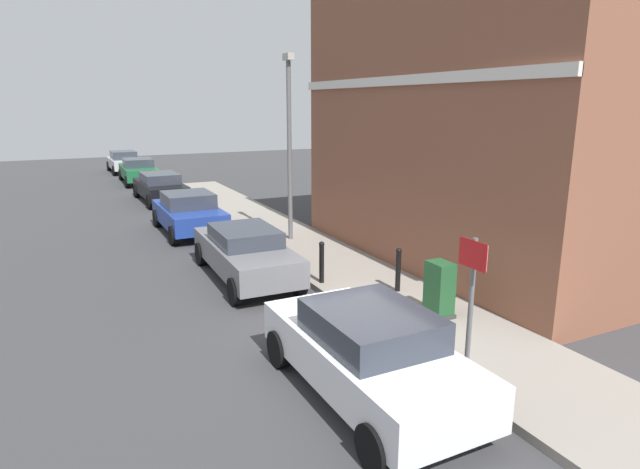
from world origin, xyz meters
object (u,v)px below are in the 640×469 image
object	(u,v)px
car_white	(368,352)
car_blue	(189,212)
car_silver	(124,161)
car_green	(138,170)
street_sign	(472,288)
lamppost	(289,140)
bollard_near_cabinet	(398,268)
car_grey	(245,252)
car_black	(160,186)
utility_cabinet	(439,291)
bollard_far_kerb	(322,261)

from	to	relation	value
car_white	car_blue	distance (m)	11.95
car_white	car_silver	size ratio (longest dim) A/B	1.05
car_white	car_green	distance (m)	25.18
car_white	street_sign	size ratio (longest dim) A/B	1.81
car_green	street_sign	world-z (taller)	street_sign
lamppost	car_green	bearing A→B (deg)	98.59
bollard_near_cabinet	street_sign	bearing A→B (deg)	-109.00
car_grey	car_green	bearing A→B (deg)	1.21
car_blue	lamppost	bearing A→B (deg)	-137.91
car_black	car_silver	world-z (taller)	car_silver
car_white	car_blue	xyz separation A→B (m)	(0.01, 11.95, -0.02)
utility_cabinet	bollard_far_kerb	bearing A→B (deg)	112.62
car_blue	car_silver	bearing A→B (deg)	-0.22
car_grey	bollard_near_cabinet	xyz separation A→B (m)	(2.75, -2.86, -0.02)
car_blue	car_white	bearing A→B (deg)	179.76
car_white	utility_cabinet	bearing A→B (deg)	-57.57
car_grey	car_green	distance (m)	18.89
street_sign	car_blue	bearing A→B (deg)	97.29
car_black	car_green	world-z (taller)	car_green
car_black	utility_cabinet	bearing A→B (deg)	-172.90
bollard_far_kerb	car_white	bearing A→B (deg)	-108.41
bollard_far_kerb	utility_cabinet	bearing A→B (deg)	-67.38
car_green	bollard_far_kerb	world-z (taller)	car_green
car_white	car_black	world-z (taller)	car_white
car_grey	bollard_far_kerb	distance (m)	2.09
car_green	street_sign	bearing A→B (deg)	-175.85
bollard_near_cabinet	car_black	bearing A→B (deg)	100.08
car_white	car_grey	world-z (taller)	car_white
utility_cabinet	car_grey	bearing A→B (deg)	120.64
car_green	car_silver	world-z (taller)	car_silver
bollard_near_cabinet	lamppost	size ratio (longest dim) A/B	0.18
car_black	bollard_near_cabinet	bearing A→B (deg)	-171.61
car_white	car_black	distance (m)	18.60
car_blue	car_green	size ratio (longest dim) A/B	0.89
car_grey	car_black	xyz separation A→B (m)	(0.05, 12.30, -0.01)
car_silver	car_blue	bearing A→B (deg)	178.59
bollard_far_kerb	lamppost	world-z (taller)	lamppost
bollard_near_cabinet	car_green	bearing A→B (deg)	97.14
car_blue	utility_cabinet	world-z (taller)	car_blue
car_black	lamppost	size ratio (longest dim) A/B	0.78
car_grey	car_blue	size ratio (longest dim) A/B	1.12
bollard_far_kerb	car_green	bearing A→B (deg)	93.92
car_grey	bollard_far_kerb	world-z (taller)	car_grey
car_white	car_grey	bearing A→B (deg)	-1.96
street_sign	utility_cabinet	bearing A→B (deg)	61.22
car_blue	utility_cabinet	size ratio (longest dim) A/B	3.50
car_silver	bollard_near_cabinet	size ratio (longest dim) A/B	3.82
bollard_far_kerb	lamppost	xyz separation A→B (m)	(1.03, 4.32, 2.60)
car_green	utility_cabinet	bearing A→B (deg)	-172.57
street_sign	car_black	bearing A→B (deg)	94.13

